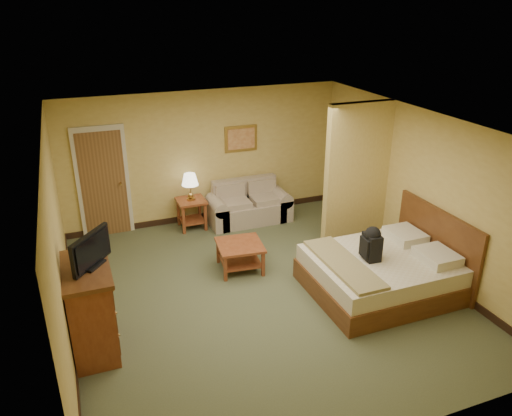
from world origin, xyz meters
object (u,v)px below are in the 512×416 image
coffee_table (240,251)px  bed (386,271)px  loveseat (249,208)px  dresser (91,308)px

coffee_table → bed: (1.88, -1.40, -0.01)m
loveseat → bed: (1.06, -3.18, 0.06)m
coffee_table → dresser: 2.72m
dresser → coffee_table: bearing=27.0°
loveseat → coffee_table: loveseat is taller
coffee_table → bed: bed is taller
loveseat → coffee_table: bearing=-114.5°
coffee_table → dresser: size_ratio=0.68×
loveseat → dresser: size_ratio=1.37×
loveseat → coffee_table: (-0.81, -1.78, 0.07)m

